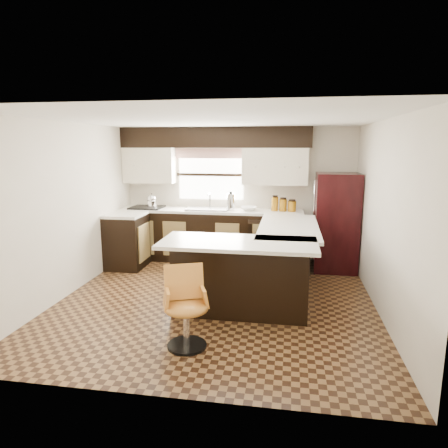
% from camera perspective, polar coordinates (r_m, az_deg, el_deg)
% --- Properties ---
extents(floor, '(4.40, 4.40, 0.00)m').
position_cam_1_polar(floor, '(5.57, -1.10, -10.75)').
color(floor, '#49301A').
rests_on(floor, ground).
extents(ceiling, '(4.40, 4.40, 0.00)m').
position_cam_1_polar(ceiling, '(5.18, -1.20, 14.70)').
color(ceiling, silver).
rests_on(ceiling, wall_back).
extents(wall_back, '(4.40, 0.00, 4.40)m').
position_cam_1_polar(wall_back, '(7.40, 1.97, 4.31)').
color(wall_back, beige).
rests_on(wall_back, floor).
extents(wall_front, '(4.40, 0.00, 4.40)m').
position_cam_1_polar(wall_front, '(3.16, -8.46, -5.09)').
color(wall_front, beige).
rests_on(wall_front, floor).
extents(wall_left, '(0.00, 4.40, 4.40)m').
position_cam_1_polar(wall_left, '(5.99, -21.31, 1.95)').
color(wall_left, beige).
rests_on(wall_left, floor).
extents(wall_right, '(0.00, 4.40, 4.40)m').
position_cam_1_polar(wall_right, '(5.29, 21.84, 0.78)').
color(wall_right, beige).
rests_on(wall_right, floor).
extents(base_cab_back, '(3.30, 0.60, 0.90)m').
position_cam_1_polar(base_cab_back, '(7.31, -1.87, -1.74)').
color(base_cab_back, black).
rests_on(base_cab_back, floor).
extents(base_cab_left, '(0.60, 0.70, 0.90)m').
position_cam_1_polar(base_cab_left, '(7.09, -13.68, -2.45)').
color(base_cab_left, black).
rests_on(base_cab_left, floor).
extents(counter_back, '(3.30, 0.60, 0.04)m').
position_cam_1_polar(counter_back, '(7.22, -1.90, 1.92)').
color(counter_back, silver).
rests_on(counter_back, base_cab_back).
extents(counter_left, '(0.60, 0.70, 0.04)m').
position_cam_1_polar(counter_left, '(7.00, -13.86, 1.31)').
color(counter_left, silver).
rests_on(counter_left, base_cab_left).
extents(soffit, '(3.40, 0.35, 0.36)m').
position_cam_1_polar(soffit, '(7.24, -1.37, 12.25)').
color(soffit, black).
rests_on(soffit, wall_back).
extents(upper_cab_left, '(0.94, 0.35, 0.64)m').
position_cam_1_polar(upper_cab_left, '(7.57, -10.56, 8.24)').
color(upper_cab_left, beige).
rests_on(upper_cab_left, wall_back).
extents(upper_cab_right, '(1.14, 0.35, 0.64)m').
position_cam_1_polar(upper_cab_right, '(7.13, 7.30, 8.17)').
color(upper_cab_right, beige).
rests_on(upper_cab_right, wall_back).
extents(window_pane, '(1.20, 0.02, 0.90)m').
position_cam_1_polar(window_pane, '(7.43, -1.89, 7.05)').
color(window_pane, white).
rests_on(window_pane, wall_back).
extents(valance, '(1.30, 0.06, 0.18)m').
position_cam_1_polar(valance, '(7.37, -1.97, 10.05)').
color(valance, '#D19B93').
rests_on(valance, wall_back).
extents(sink, '(0.75, 0.45, 0.03)m').
position_cam_1_polar(sink, '(7.20, -2.32, 2.19)').
color(sink, '#B2B2B7').
rests_on(sink, counter_back).
extents(dishwasher, '(0.58, 0.03, 0.78)m').
position_cam_1_polar(dishwasher, '(6.91, 5.83, -2.72)').
color(dishwasher, black).
rests_on(dishwasher, floor).
extents(cooktop, '(0.58, 0.50, 0.02)m').
position_cam_1_polar(cooktop, '(7.52, -10.94, 2.36)').
color(cooktop, black).
rests_on(cooktop, counter_back).
extents(peninsula_long, '(0.60, 1.95, 0.90)m').
position_cam_1_polar(peninsula_long, '(5.94, 8.60, -4.90)').
color(peninsula_long, black).
rests_on(peninsula_long, floor).
extents(peninsula_return, '(1.65, 0.60, 0.90)m').
position_cam_1_polar(peninsula_return, '(5.04, 2.39, -7.71)').
color(peninsula_return, black).
rests_on(peninsula_return, floor).
extents(counter_pen_long, '(0.84, 1.95, 0.04)m').
position_cam_1_polar(counter_pen_long, '(5.83, 9.23, -0.45)').
color(counter_pen_long, silver).
rests_on(counter_pen_long, peninsula_long).
extents(counter_pen_return, '(1.89, 0.84, 0.04)m').
position_cam_1_polar(counter_pen_return, '(4.82, 2.07, -2.72)').
color(counter_pen_return, silver).
rests_on(counter_pen_return, peninsula_return).
extents(refrigerator, '(0.70, 0.67, 1.64)m').
position_cam_1_polar(refrigerator, '(6.92, 15.71, 0.23)').
color(refrigerator, black).
rests_on(refrigerator, floor).
extents(bar_chair, '(0.59, 0.59, 0.85)m').
position_cam_1_polar(bar_chair, '(4.22, -5.41, -11.94)').
color(bar_chair, orange).
rests_on(bar_chair, floor).
extents(kettle, '(0.18, 0.18, 0.25)m').
position_cam_1_polar(kettle, '(7.47, -10.28, 3.39)').
color(kettle, silver).
rests_on(kettle, cooktop).
extents(percolator, '(0.15, 0.15, 0.30)m').
position_cam_1_polar(percolator, '(7.13, 0.96, 3.19)').
color(percolator, silver).
rests_on(percolator, counter_back).
extents(mixing_bowl, '(0.31, 0.31, 0.07)m').
position_cam_1_polar(mixing_bowl, '(7.11, 3.54, 2.22)').
color(mixing_bowl, white).
rests_on(mixing_bowl, counter_back).
extents(canister_large, '(0.12, 0.12, 0.24)m').
position_cam_1_polar(canister_large, '(7.08, 7.25, 2.84)').
color(canister_large, '#925D0C').
rests_on(canister_large, counter_back).
extents(canister_med, '(0.13, 0.13, 0.21)m').
position_cam_1_polar(canister_med, '(7.08, 8.42, 2.67)').
color(canister_med, '#925D0C').
rests_on(canister_med, counter_back).
extents(canister_small, '(0.14, 0.14, 0.18)m').
position_cam_1_polar(canister_small, '(7.08, 9.68, 2.50)').
color(canister_small, '#925D0C').
rests_on(canister_small, counter_back).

